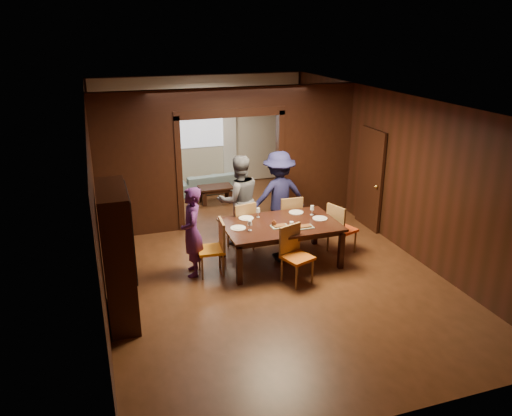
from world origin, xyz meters
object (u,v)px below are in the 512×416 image
object	(u,v)px
chair_far_l	(240,225)
hutch	(117,255)
person_grey	(239,200)
person_navy	(279,195)
chair_far_r	(288,218)
sofa	(210,182)
chair_near	(297,256)
person_purple	(192,232)
chair_right	(342,228)
dining_table	(280,243)
chair_left	(211,248)
coffee_table	(216,194)

from	to	relation	value
chair_far_l	hutch	xyz separation A→B (m)	(-2.34, -1.75, 0.52)
person_grey	person_navy	bearing A→B (deg)	179.61
person_navy	chair_far_r	xyz separation A→B (m)	(0.11, -0.25, -0.41)
sofa	chair_near	size ratio (longest dim) A/B	1.76
person_purple	chair_right	bearing A→B (deg)	98.04
person_navy	dining_table	xyz separation A→B (m)	(-0.38, -1.09, -0.51)
chair_left	chair_far_l	distance (m)	1.14
person_purple	person_grey	world-z (taller)	person_grey
person_purple	chair_far_r	size ratio (longest dim) A/B	1.61
dining_table	chair_left	distance (m)	1.30
coffee_table	chair_near	xyz separation A→B (m)	(0.32, -4.33, 0.28)
person_navy	chair_right	size ratio (longest dim) A/B	1.84
person_purple	hutch	size ratio (longest dim) A/B	0.78
coffee_table	chair_right	world-z (taller)	chair_right
person_navy	coffee_table	size ratio (longest dim) A/B	2.23
chair_left	chair_near	xyz separation A→B (m)	(1.29, -0.74, 0.00)
person_navy	dining_table	world-z (taller)	person_navy
coffee_table	chair_near	world-z (taller)	chair_near
sofa	chair_left	bearing A→B (deg)	71.86
dining_table	coffee_table	size ratio (longest dim) A/B	2.53
sofa	chair_far_r	bearing A→B (deg)	96.84
chair_right	chair_near	bearing A→B (deg)	104.00
chair_near	hutch	bearing A→B (deg)	163.89
person_grey	chair_far_r	xyz separation A→B (m)	(0.94, -0.23, -0.40)
person_purple	chair_far_l	size ratio (longest dim) A/B	1.61
person_navy	hutch	distance (m)	3.82
coffee_table	chair_far_l	world-z (taller)	chair_far_l
person_grey	chair_far_l	bearing A→B (deg)	76.42
person_navy	chair_far_r	bearing A→B (deg)	111.84
sofa	chair_near	xyz separation A→B (m)	(0.27, -5.17, 0.24)
person_navy	chair_far_l	bearing A→B (deg)	16.47
chair_near	coffee_table	bearing A→B (deg)	74.59
dining_table	chair_far_l	distance (m)	0.95
person_grey	sofa	bearing A→B (deg)	-95.09
chair_right	person_navy	bearing A→B (deg)	21.13
person_grey	chair_left	xyz separation A→B (m)	(-0.84, -1.11, -0.40)
chair_left	coffee_table	bearing A→B (deg)	169.25
person_purple	sofa	size ratio (longest dim) A/B	0.91
dining_table	chair_near	size ratio (longest dim) A/B	2.09
hutch	person_navy	bearing A→B (deg)	32.49
chair_left	chair_far_l	xyz separation A→B (m)	(0.78, 0.83, 0.00)
sofa	hutch	xyz separation A→B (m)	(-2.58, -5.35, 0.75)
sofa	coffee_table	distance (m)	0.84
chair_near	hutch	world-z (taller)	hutch
sofa	chair_near	distance (m)	5.19
person_grey	coffee_table	xyz separation A→B (m)	(0.13, 2.48, -0.69)
person_grey	chair_far_r	distance (m)	1.05
person_grey	hutch	xyz separation A→B (m)	(-2.39, -2.03, 0.11)
person_grey	chair_right	bearing A→B (deg)	147.68
person_purple	chair_far_r	bearing A→B (deg)	118.83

